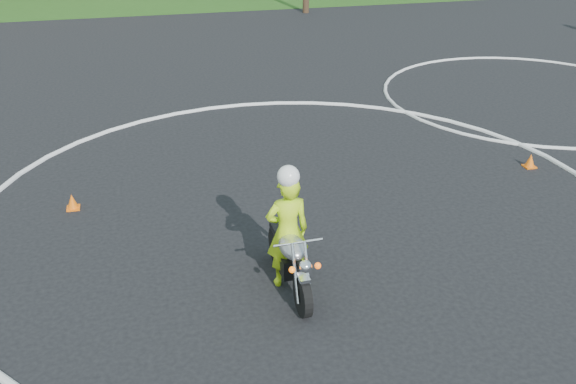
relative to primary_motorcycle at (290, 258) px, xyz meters
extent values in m
plane|color=black|center=(0.81, -0.44, -0.52)|extent=(120.00, 120.00, 0.00)
torus|color=silver|center=(0.81, 2.56, -0.51)|extent=(12.12, 12.12, 0.12)
torus|color=silver|center=(8.81, 7.56, -0.51)|extent=(8.10, 8.10, 0.10)
cylinder|color=black|center=(0.02, -0.68, -0.22)|extent=(0.15, 0.62, 0.61)
cylinder|color=black|center=(-0.03, 0.76, -0.22)|extent=(0.15, 0.62, 0.61)
cube|color=black|center=(-0.01, 0.09, -0.11)|extent=(0.31, 0.57, 0.31)
ellipsoid|color=#B2B3B7|center=(0.00, -0.11, 0.28)|extent=(0.39, 0.67, 0.29)
cube|color=black|center=(-0.02, 0.40, 0.23)|extent=(0.29, 0.62, 0.10)
cylinder|color=white|center=(-0.07, -0.60, 0.14)|extent=(0.06, 0.37, 0.82)
cylinder|color=white|center=(0.11, -0.59, 0.14)|extent=(0.06, 0.37, 0.82)
cube|color=silver|center=(0.02, -0.70, 0.11)|extent=(0.15, 0.23, 0.05)
cylinder|color=white|center=(0.01, -0.42, 0.52)|extent=(0.72, 0.06, 0.04)
sphere|color=white|center=(0.03, -0.78, 0.35)|extent=(0.18, 0.18, 0.18)
sphere|color=orange|center=(-0.16, -0.76, 0.32)|extent=(0.09, 0.09, 0.09)
sphere|color=#FE590C|center=(0.21, -0.75, 0.32)|extent=(0.09, 0.09, 0.09)
cylinder|color=white|center=(0.14, 0.51, -0.22)|extent=(0.11, 0.82, 0.08)
imported|color=#BBE918|center=(-0.01, 0.14, 0.38)|extent=(0.68, 0.46, 1.81)
sphere|color=white|center=(0.00, 0.09, 1.31)|extent=(0.33, 0.33, 0.33)
cone|color=orange|center=(-3.35, 3.45, -0.37)|extent=(0.22, 0.22, 0.30)
cube|color=orange|center=(-3.35, 3.45, -0.51)|extent=(0.24, 0.24, 0.03)
cone|color=orange|center=(6.07, 3.11, -0.37)|extent=(0.22, 0.22, 0.30)
cube|color=orange|center=(6.07, 3.11, -0.51)|extent=(0.24, 0.24, 0.03)
camera|label=1|loc=(-1.95, -7.86, 5.16)|focal=40.00mm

